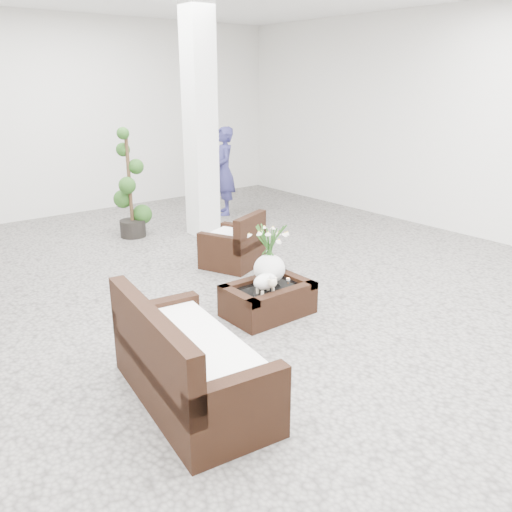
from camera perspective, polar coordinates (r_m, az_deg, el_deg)
ground at (r=5.92m, az=-0.60°, el=-5.45°), size 11.00×11.00×0.00m
column at (r=8.42m, az=-6.02°, el=13.97°), size 0.40×0.40×3.50m
coffee_table at (r=5.68m, az=1.29°, el=-4.84°), size 0.90×0.60×0.31m
sheep_figurine at (r=5.43m, az=1.01°, el=-2.94°), size 0.28×0.23×0.21m
planter_narcissus at (r=5.61m, az=1.47°, el=0.96°), size 0.44×0.44×0.80m
tealight at (r=5.81m, az=3.46°, el=-2.48°), size 0.04×0.04×0.03m
armchair at (r=7.08m, az=-2.59°, el=1.79°), size 0.90×0.88×0.74m
loveseat at (r=4.16m, az=-6.89°, el=-10.12°), size 0.95×1.66×0.84m
topiary at (r=8.55m, az=-13.44°, el=7.50°), size 0.45×0.45×1.69m
shopper at (r=9.82m, az=-3.43°, el=9.08°), size 0.60×0.69×1.60m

